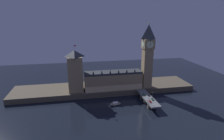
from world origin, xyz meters
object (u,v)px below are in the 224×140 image
Objects in this scene: victoria_tower at (75,71)px; street_lamp_near at (149,100)px; street_lamp_far at (139,89)px; car_southbound_lead at (152,99)px; street_lamp_mid at (152,94)px; pedestrian_mid_walk at (152,96)px; clock_tower at (148,54)px; car_southbound_trail at (149,95)px; pedestrian_near_rail at (147,101)px; car_northbound_trail at (150,101)px; boat_upstream at (115,104)px; car_northbound_lead at (144,95)px.

victoria_tower reaches higher than street_lamp_near.
car_southbound_lead is at bearing -71.33° from street_lamp_far.
street_lamp_far reaches higher than car_southbound_lead.
victoria_tower is 88.04m from street_lamp_near.
pedestrian_mid_walk is at bearing -115.81° from street_lamp_mid.
street_lamp_near is at bearing -107.51° from clock_tower.
pedestrian_mid_walk is 0.30× the size of street_lamp_far.
car_southbound_trail is 15.29m from pedestrian_near_rail.
street_lamp_far is at bearing -130.64° from clock_tower.
car_northbound_trail is at bearing -32.39° from victoria_tower.
street_lamp_near is 0.54× the size of boat_upstream.
clock_tower reaches higher than car_southbound_lead.
pedestrian_mid_walk is 40.32m from boat_upstream.
pedestrian_mid_walk is 17.09m from street_lamp_near.
boat_upstream is (-44.89, -29.93, -45.75)m from clock_tower.
victoria_tower reaches higher than street_lamp_mid.
clock_tower is 86.54m from victoria_tower.
car_southbound_lead is 0.74× the size of street_lamp_mid.
street_lamp_mid is (9.49, 9.98, 2.91)m from pedestrian_near_rail.
street_lamp_near reaches higher than pedestrian_mid_walk.
car_southbound_lead is at bearing -12.87° from boat_upstream.
car_southbound_lead reaches higher than car_southbound_trail.
car_northbound_trail is at bearing -22.15° from boat_upstream.
street_lamp_mid is 17.74m from street_lamp_far.
car_northbound_trail is 36.04m from boat_upstream.
street_lamp_near is (-14.69, -46.55, -36.22)m from clock_tower.
street_lamp_far reaches higher than car_southbound_trail.
clock_tower reaches higher than car_northbound_trail.
victoria_tower is (-84.87, 2.90, -16.70)m from clock_tower.
pedestrian_near_rail is 12.90m from pedestrian_mid_walk.
victoria_tower is 8.69× the size of street_lamp_far.
victoria_tower is 8.46× the size of street_lamp_near.
car_southbound_trail is (-7.47, -28.13, -39.58)m from clock_tower.
pedestrian_mid_walk is at bearing 68.66° from car_southbound_lead.
pedestrian_near_rail is 0.29× the size of street_lamp_mid.
street_lamp_near is (-9.49, -13.89, 3.01)m from pedestrian_mid_walk.
street_lamp_mid is (7.22, -6.24, 3.26)m from car_northbound_lead.
pedestrian_mid_walk is at bearing 45.18° from pedestrian_near_rail.
clock_tower is 18.75× the size of car_northbound_lead.
car_northbound_trail is 0.37× the size of boat_upstream.
car_northbound_trail is at bearing -33.46° from pedestrian_near_rail.
victoria_tower reaches higher than boat_upstream.
car_southbound_lead is 38.88m from boat_upstream.
street_lamp_far is (-14.69, -17.11, -36.33)m from clock_tower.
street_lamp_far is (-7.22, 21.37, 3.25)m from car_southbound_lead.
victoria_tower is 29.72× the size of pedestrian_near_rail.
victoria_tower is 59.33m from boat_upstream.
car_southbound_lead is at bearing 26.04° from pedestrian_near_rail.
pedestrian_near_rail reaches higher than car_southbound_trail.
car_southbound_lead is 2.47× the size of pedestrian_mid_walk.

